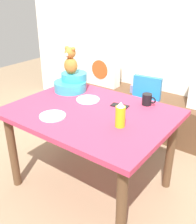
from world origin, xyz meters
name	(u,v)px	position (x,y,z in m)	size (l,w,h in m)	color
ground_plane	(91,184)	(0.00, 0.00, 0.00)	(8.00, 8.00, 0.00)	#8C7256
back_wall	(173,19)	(0.00, 1.50, 1.30)	(4.40, 0.10, 2.60)	silver
window_bench	(153,114)	(0.00, 1.23, 0.23)	(2.60, 0.44, 0.46)	brown
pillow_floral_left	(103,68)	(-0.74, 1.21, 0.68)	(0.44, 0.15, 0.44)	white
book_stack	(140,89)	(-0.21, 1.23, 0.51)	(0.20, 0.14, 0.10)	#7574A5
dining_table	(91,122)	(0.00, 0.00, 0.64)	(1.28, 0.96, 0.74)	#B73351
highchair	(142,105)	(0.05, 0.79, 0.52)	(0.35, 0.48, 0.79)	#2672B2
infant_seat_teal	(72,83)	(-0.43, 0.26, 0.81)	(0.30, 0.33, 0.16)	teal
teddy_bear	(70,61)	(-0.43, 0.26, 1.02)	(0.13, 0.12, 0.25)	#A66D2C
ketchup_bottle	(120,115)	(0.33, -0.08, 0.83)	(0.07, 0.07, 0.18)	gold
coffee_mug	(147,99)	(0.30, 0.37, 0.79)	(0.12, 0.08, 0.09)	black
dinner_plate_near	(53,116)	(-0.16, -0.25, 0.75)	(0.20, 0.20, 0.01)	white
dinner_plate_far	(88,100)	(-0.15, 0.15, 0.75)	(0.20, 0.20, 0.01)	white
cell_phone	(120,106)	(0.14, 0.21, 0.74)	(0.07, 0.14, 0.01)	black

